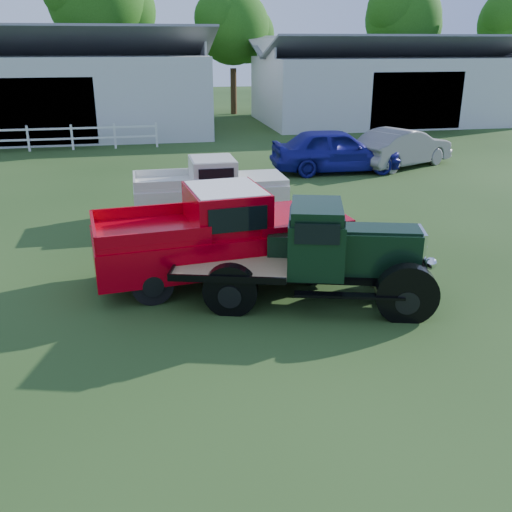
{
  "coord_description": "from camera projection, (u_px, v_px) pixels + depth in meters",
  "views": [
    {
      "loc": [
        -1.82,
        -8.76,
        4.87
      ],
      "look_at": [
        0.2,
        1.2,
        1.05
      ],
      "focal_mm": 40.0,
      "sensor_mm": 36.0,
      "label": 1
    }
  ],
  "objects": [
    {
      "name": "shed_right",
      "position": [
        387.0,
        80.0,
        36.55
      ],
      "size": [
        16.8,
        9.2,
        5.2
      ],
      "primitive_type": null,
      "color": "silver",
      "rests_on": "ground"
    },
    {
      "name": "tree_c",
      "position": [
        233.0,
        48.0,
        39.71
      ],
      "size": [
        5.4,
        5.4,
        9.0
      ],
      "primitive_type": null,
      "color": "#1C4B0D",
      "rests_on": "ground"
    },
    {
      "name": "shed_left",
      "position": [
        41.0,
        82.0,
        31.66
      ],
      "size": [
        18.8,
        10.2,
        5.6
      ],
      "primitive_type": null,
      "color": "silver",
      "rests_on": "ground"
    },
    {
      "name": "misc_car_grey",
      "position": [
        402.0,
        148.0,
        23.56
      ],
      "size": [
        5.01,
        3.61,
        1.57
      ],
      "primitive_type": "imported",
      "rotation": [
        0.0,
        0.0,
        2.03
      ],
      "color": "slate",
      "rests_on": "ground"
    },
    {
      "name": "red_pickup",
      "position": [
        221.0,
        233.0,
        12.24
      ],
      "size": [
        5.79,
        2.74,
        2.04
      ],
      "primitive_type": null,
      "rotation": [
        0.0,
        0.0,
        0.11
      ],
      "color": "#B8000F",
      "rests_on": "ground"
    },
    {
      "name": "tree_d",
      "position": [
        401.0,
        40.0,
        42.87
      ],
      "size": [
        6.0,
        6.0,
        10.0
      ],
      "primitive_type": null,
      "color": "#1C4B0D",
      "rests_on": "ground"
    },
    {
      "name": "fence_rail",
      "position": [
        6.0,
        139.0,
        26.74
      ],
      "size": [
        14.2,
        0.16,
        1.2
      ],
      "primitive_type": null,
      "color": "white",
      "rests_on": "ground"
    },
    {
      "name": "tree_b",
      "position": [
        99.0,
        28.0,
        38.52
      ],
      "size": [
        6.9,
        6.9,
        11.5
      ],
      "primitive_type": null,
      "color": "#1C4B0D",
      "rests_on": "ground"
    },
    {
      "name": "vintage_flatbed",
      "position": [
        310.0,
        253.0,
        11.19
      ],
      "size": [
        5.36,
        3.3,
        1.98
      ],
      "primitive_type": null,
      "rotation": [
        0.0,
        0.0,
        -0.28
      ],
      "color": "black",
      "rests_on": "ground"
    },
    {
      "name": "ground",
      "position": [
        258.0,
        336.0,
        10.09
      ],
      "size": [
        120.0,
        120.0,
        0.0
      ],
      "primitive_type": "plane",
      "color": "#193510"
    },
    {
      "name": "white_pickup",
      "position": [
        210.0,
        188.0,
        16.79
      ],
      "size": [
        4.62,
        1.83,
        1.69
      ],
      "primitive_type": null,
      "rotation": [
        0.0,
        0.0,
        0.01
      ],
      "color": "beige",
      "rests_on": "ground"
    },
    {
      "name": "misc_car_blue",
      "position": [
        336.0,
        150.0,
        22.55
      ],
      "size": [
        5.15,
        2.22,
        1.73
      ],
      "primitive_type": "imported",
      "rotation": [
        0.0,
        0.0,
        1.54
      ],
      "color": "navy",
      "rests_on": "ground"
    },
    {
      "name": "tree_e",
      "position": [
        512.0,
        44.0,
        42.61
      ],
      "size": [
        5.7,
        5.7,
        9.5
      ],
      "primitive_type": null,
      "color": "#1C4B0D",
      "rests_on": "ground"
    }
  ]
}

